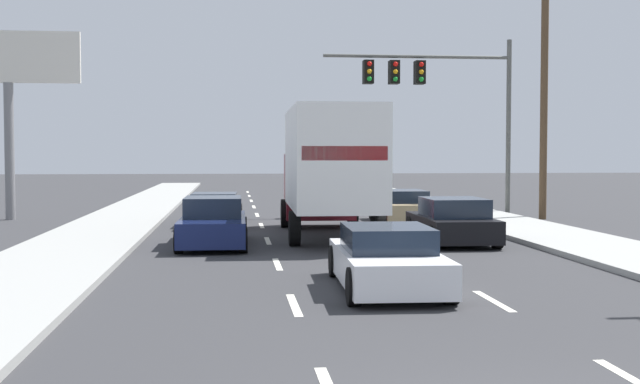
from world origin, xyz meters
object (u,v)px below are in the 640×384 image
(car_black, at_px, (452,222))
(traffic_signal_mast, at_px, (426,84))
(box_truck, at_px, (329,166))
(car_tan, at_px, (402,208))
(utility_pole_mid, at_px, (544,79))
(car_navy, at_px, (213,224))
(roadside_billboard, at_px, (8,80))
(car_gray, at_px, (215,210))
(car_white, at_px, (387,260))

(car_black, xyz_separation_m, traffic_signal_mast, (1.82, 10.72, 4.77))
(box_truck, bearing_deg, car_tan, 55.75)
(car_tan, height_order, utility_pole_mid, utility_pole_mid)
(car_navy, relative_size, roadside_billboard, 0.66)
(car_gray, xyz_separation_m, car_navy, (0.09, -6.38, 0.07))
(box_truck, distance_m, roadside_billboard, 14.02)
(car_black, height_order, utility_pole_mid, utility_pole_mid)
(car_white, height_order, roadside_billboard, roadside_billboard)
(car_tan, distance_m, car_black, 6.59)
(box_truck, relative_size, car_tan, 1.94)
(car_navy, relative_size, box_truck, 0.55)
(box_truck, height_order, utility_pole_mid, utility_pole_mid)
(car_gray, xyz_separation_m, traffic_signal_mast, (8.55, 4.19, 4.83))
(car_tan, bearing_deg, utility_pole_mid, 11.56)
(car_white, xyz_separation_m, traffic_signal_mast, (5.10, 18.19, 4.81))
(car_gray, distance_m, utility_pole_mid, 13.35)
(roadside_billboard, bearing_deg, car_white, -56.89)
(car_navy, height_order, utility_pole_mid, utility_pole_mid)
(car_white, distance_m, car_black, 8.16)
(traffic_signal_mast, height_order, utility_pole_mid, utility_pole_mid)
(traffic_signal_mast, xyz_separation_m, roadside_billboard, (-16.30, -1.03, -0.08))
(car_navy, height_order, roadside_billboard, roadside_billboard)
(car_navy, xyz_separation_m, roadside_billboard, (-7.84, 9.54, 4.68))
(car_gray, xyz_separation_m, box_truck, (3.48, -4.63, 1.63))
(traffic_signal_mast, bearing_deg, car_white, -105.67)
(box_truck, bearing_deg, car_white, -90.23)
(utility_pole_mid, bearing_deg, car_black, -126.14)
(traffic_signal_mast, xyz_separation_m, utility_pole_mid, (3.85, -2.96, -0.03))
(box_truck, xyz_separation_m, car_black, (3.25, -1.91, -1.57))
(car_gray, bearing_deg, traffic_signal_mast, 26.11)
(traffic_signal_mast, distance_m, utility_pole_mid, 4.86)
(box_truck, xyz_separation_m, car_tan, (3.19, 4.69, -1.59))
(car_white, bearing_deg, box_truck, 89.77)
(box_truck, distance_m, car_black, 4.08)
(traffic_signal_mast, relative_size, utility_pole_mid, 0.76)
(utility_pole_mid, bearing_deg, roadside_billboard, 174.53)
(car_white, xyz_separation_m, utility_pole_mid, (8.95, 15.23, 4.78))
(car_navy, distance_m, car_tan, 9.20)
(car_tan, relative_size, roadside_billboard, 0.62)
(car_navy, bearing_deg, box_truck, 27.32)
(car_gray, distance_m, car_navy, 6.38)
(car_black, distance_m, traffic_signal_mast, 11.87)
(box_truck, distance_m, traffic_signal_mast, 10.66)
(box_truck, xyz_separation_m, utility_pole_mid, (8.92, 5.86, 3.17))
(car_tan, xyz_separation_m, car_black, (0.06, -6.59, 0.02))
(traffic_signal_mast, bearing_deg, car_tan, -114.42)
(car_white, xyz_separation_m, roadside_billboard, (-11.19, 17.16, 4.73))
(car_white, xyz_separation_m, car_black, (3.29, 7.47, 0.04))
(car_white, bearing_deg, traffic_signal_mast, 74.33)
(box_truck, bearing_deg, car_gray, 126.94)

